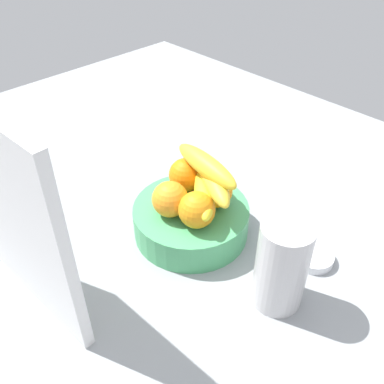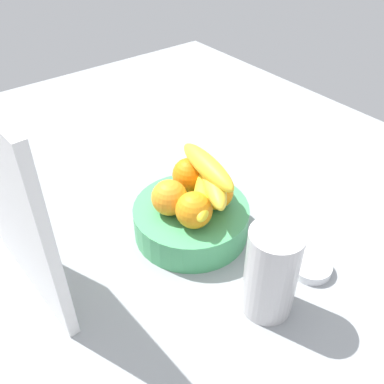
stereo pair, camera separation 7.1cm
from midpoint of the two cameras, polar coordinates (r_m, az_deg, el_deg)
The scene contains 10 objects.
ground_plane at distance 89.56cm, azimuth -1.53°, elevation -5.48°, with size 180.00×140.00×3.00cm, color gray.
fruit_bowl at distance 85.31cm, azimuth -2.38°, elevation -3.89°, with size 22.82×22.82×6.39cm, color #459D63.
orange_front_left at distance 80.18cm, azimuth -5.46°, elevation -1.04°, with size 6.88×6.88×6.88cm, color orange.
orange_front_right at distance 77.51cm, azimuth -1.97°, elevation -2.47°, with size 6.88×6.88×6.88cm, color orange.
orange_center at distance 81.94cm, azimuth 0.60°, elevation 0.15°, with size 6.88×6.88×6.88cm, color orange.
orange_back_left at distance 86.10cm, azimuth -3.19°, elevation 2.21°, with size 6.88×6.88×6.88cm, color orange.
banana_bunch at distance 80.72cm, azimuth -0.36°, elevation 1.15°, with size 18.80×16.93×10.60cm.
cutting_board at distance 69.93cm, azimuth -25.11°, elevation -3.35°, with size 28.00×1.80×36.00cm, color white.
thermos_tumbler at distance 70.72cm, azimuth 9.02°, elevation -9.71°, with size 8.58×8.58×16.71cm, color #BDBABB.
jar_lid at distance 83.62cm, azimuth 13.51°, elevation -8.52°, with size 7.53×7.53×1.71cm, color white.
Camera 1 is at (-45.81, 46.20, 60.22)cm, focal length 40.08 mm.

